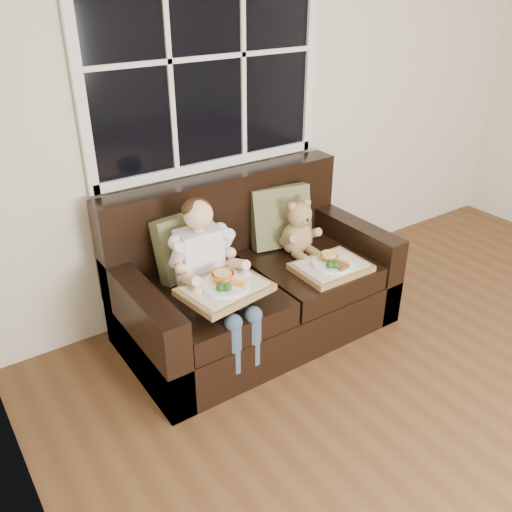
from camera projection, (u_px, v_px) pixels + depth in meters
window_back at (207, 57)px, 3.19m from camera, size 1.62×0.04×1.37m
loveseat at (251, 286)px, 3.48m from camera, size 1.70×0.92×0.96m
pillow_left at (186, 245)px, 3.25m from camera, size 0.41×0.23×0.40m
pillow_right at (280, 217)px, 3.60m from camera, size 0.43×0.27×0.42m
child at (208, 264)px, 3.05m from camera, size 0.37×0.59×0.84m
teddy_bear at (298, 231)px, 3.52m from camera, size 0.23×0.29×0.39m
tray_left at (225, 287)px, 2.95m from camera, size 0.50×0.41×0.10m
tray_right at (331, 266)px, 3.36m from camera, size 0.45×0.34×0.10m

